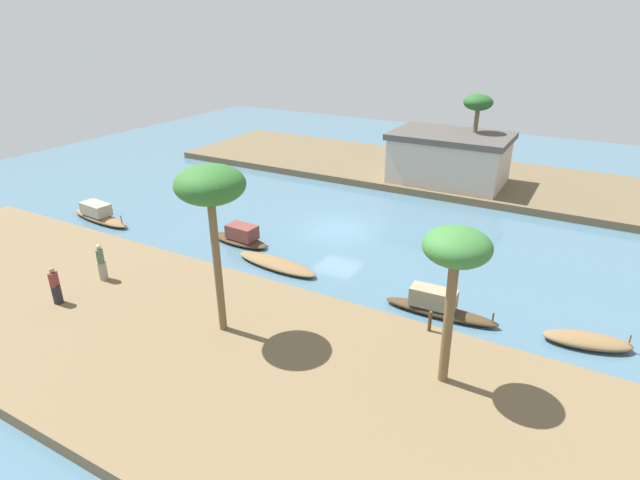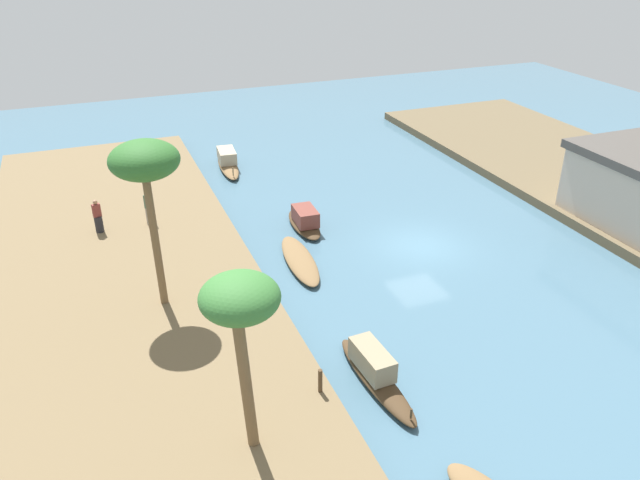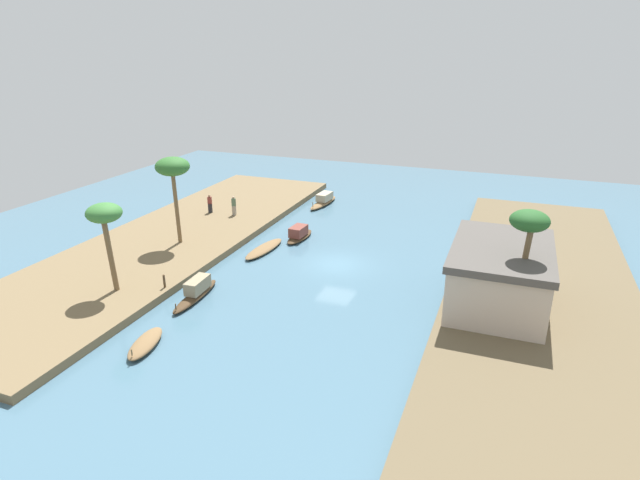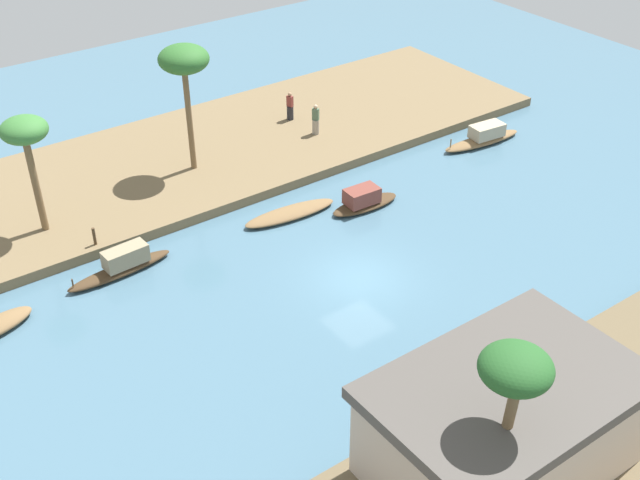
{
  "view_description": "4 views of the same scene",
  "coord_description": "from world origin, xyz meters",
  "px_view_note": "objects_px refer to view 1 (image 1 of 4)",
  "views": [
    {
      "loc": [
        13.0,
        -25.3,
        11.84
      ],
      "look_at": [
        0.9,
        -3.87,
        0.99
      ],
      "focal_mm": 28.84,
      "sensor_mm": 36.0,
      "label": 1
    },
    {
      "loc": [
        22.6,
        -14.06,
        13.88
      ],
      "look_at": [
        -1.26,
        -4.69,
        0.59
      ],
      "focal_mm": 34.65,
      "sensor_mm": 36.0,
      "label": 2
    },
    {
      "loc": [
        32.49,
        11.1,
        14.75
      ],
      "look_at": [
        -1.26,
        -1.73,
        1.19
      ],
      "focal_mm": 29.22,
      "sensor_mm": 36.0,
      "label": 3
    },
    {
      "loc": [
        18.38,
        22.33,
        20.94
      ],
      "look_at": [
        0.55,
        -2.14,
        1.07
      ],
      "focal_mm": 46.3,
      "sensor_mm": 36.0,
      "label": 4
    }
  ],
  "objects_px": {
    "riverside_building": "(449,157)",
    "person_on_near_bank": "(102,265)",
    "sampan_downstream_large": "(276,264)",
    "palm_tree_left_far": "(456,254)",
    "palm_tree_left_near": "(210,189)",
    "sampan_with_tall_canopy": "(99,214)",
    "sampan_with_red_awning": "(241,237)",
    "sampan_upstream_small": "(587,340)",
    "palm_tree_right_tall": "(478,107)",
    "person_by_mooring": "(56,289)",
    "sampan_midstream": "(437,306)",
    "mooring_post": "(430,321)"
  },
  "relations": [
    {
      "from": "riverside_building",
      "to": "person_on_near_bank",
      "type": "bearing_deg",
      "value": -112.63
    },
    {
      "from": "sampan_downstream_large",
      "to": "palm_tree_left_far",
      "type": "height_order",
      "value": "palm_tree_left_far"
    },
    {
      "from": "person_on_near_bank",
      "to": "palm_tree_left_near",
      "type": "relative_size",
      "value": 0.27
    },
    {
      "from": "sampan_with_tall_canopy",
      "to": "riverside_building",
      "type": "relative_size",
      "value": 0.63
    },
    {
      "from": "sampan_with_red_awning",
      "to": "palm_tree_left_far",
      "type": "distance_m",
      "value": 15.85
    },
    {
      "from": "sampan_downstream_large",
      "to": "riverside_building",
      "type": "xyz_separation_m",
      "value": [
        3.71,
        17.05,
        2.13
      ]
    },
    {
      "from": "sampan_upstream_small",
      "to": "palm_tree_right_tall",
      "type": "height_order",
      "value": "palm_tree_right_tall"
    },
    {
      "from": "person_on_near_bank",
      "to": "person_by_mooring",
      "type": "bearing_deg",
      "value": -33.04
    },
    {
      "from": "sampan_with_tall_canopy",
      "to": "palm_tree_left_near",
      "type": "height_order",
      "value": "palm_tree_left_near"
    },
    {
      "from": "palm_tree_right_tall",
      "to": "sampan_with_red_awning",
      "type": "bearing_deg",
      "value": -116.73
    },
    {
      "from": "person_on_near_bank",
      "to": "palm_tree_left_near",
      "type": "height_order",
      "value": "palm_tree_left_near"
    },
    {
      "from": "sampan_downstream_large",
      "to": "palm_tree_left_near",
      "type": "relative_size",
      "value": 0.74
    },
    {
      "from": "sampan_upstream_small",
      "to": "sampan_midstream",
      "type": "height_order",
      "value": "sampan_midstream"
    },
    {
      "from": "sampan_downstream_large",
      "to": "person_on_near_bank",
      "type": "height_order",
      "value": "person_on_near_bank"
    },
    {
      "from": "sampan_midstream",
      "to": "sampan_with_red_awning",
      "type": "xyz_separation_m",
      "value": [
        -11.9,
        1.87,
        -0.03
      ]
    },
    {
      "from": "sampan_with_tall_canopy",
      "to": "person_on_near_bank",
      "type": "distance_m",
      "value": 9.48
    },
    {
      "from": "sampan_downstream_large",
      "to": "palm_tree_right_tall",
      "type": "distance_m",
      "value": 19.7
    },
    {
      "from": "sampan_with_red_awning",
      "to": "person_by_mooring",
      "type": "height_order",
      "value": "person_by_mooring"
    },
    {
      "from": "sampan_with_red_awning",
      "to": "person_by_mooring",
      "type": "xyz_separation_m",
      "value": [
        -2.28,
        -9.69,
        0.75
      ]
    },
    {
      "from": "sampan_with_red_awning",
      "to": "riverside_building",
      "type": "height_order",
      "value": "riverside_building"
    },
    {
      "from": "person_on_near_bank",
      "to": "palm_tree_right_tall",
      "type": "height_order",
      "value": "palm_tree_right_tall"
    },
    {
      "from": "sampan_midstream",
      "to": "riverside_building",
      "type": "xyz_separation_m",
      "value": [
        -4.83,
        17.44,
        1.87
      ]
    },
    {
      "from": "palm_tree_right_tall",
      "to": "sampan_downstream_large",
      "type": "bearing_deg",
      "value": -105.52
    },
    {
      "from": "mooring_post",
      "to": "sampan_with_red_awning",
      "type": "bearing_deg",
      "value": 162.07
    },
    {
      "from": "sampan_upstream_small",
      "to": "palm_tree_right_tall",
      "type": "bearing_deg",
      "value": 104.1
    },
    {
      "from": "sampan_upstream_small",
      "to": "mooring_post",
      "type": "height_order",
      "value": "mooring_post"
    },
    {
      "from": "person_on_near_bank",
      "to": "palm_tree_left_far",
      "type": "xyz_separation_m",
      "value": [
        15.91,
        0.63,
        4.04
      ]
    },
    {
      "from": "palm_tree_right_tall",
      "to": "person_on_near_bank",
      "type": "bearing_deg",
      "value": -114.19
    },
    {
      "from": "sampan_with_tall_canopy",
      "to": "sampan_with_red_awning",
      "type": "bearing_deg",
      "value": 14.49
    },
    {
      "from": "sampan_upstream_small",
      "to": "person_by_mooring",
      "type": "xyz_separation_m",
      "value": [
        -19.96,
        -8.52,
        0.94
      ]
    },
    {
      "from": "sampan_upstream_small",
      "to": "sampan_with_red_awning",
      "type": "xyz_separation_m",
      "value": [
        -17.68,
        1.18,
        0.19
      ]
    },
    {
      "from": "sampan_midstream",
      "to": "palm_tree_right_tall",
      "type": "height_order",
      "value": "palm_tree_right_tall"
    },
    {
      "from": "sampan_downstream_large",
      "to": "palm_tree_left_far",
      "type": "relative_size",
      "value": 0.89
    },
    {
      "from": "riverside_building",
      "to": "mooring_post",
      "type": "bearing_deg",
      "value": -75.43
    },
    {
      "from": "palm_tree_left_far",
      "to": "sampan_with_red_awning",
      "type": "bearing_deg",
      "value": 153.86
    },
    {
      "from": "person_by_mooring",
      "to": "palm_tree_left_near",
      "type": "bearing_deg",
      "value": -95.0
    },
    {
      "from": "sampan_downstream_large",
      "to": "mooring_post",
      "type": "relative_size",
      "value": 5.76
    },
    {
      "from": "sampan_downstream_large",
      "to": "sampan_with_red_awning",
      "type": "height_order",
      "value": "sampan_with_red_awning"
    },
    {
      "from": "sampan_with_red_awning",
      "to": "palm_tree_left_near",
      "type": "distance_m",
      "value": 11.0
    },
    {
      "from": "sampan_with_red_awning",
      "to": "riverside_building",
      "type": "xyz_separation_m",
      "value": [
        7.07,
        15.58,
        1.89
      ]
    },
    {
      "from": "sampan_downstream_large",
      "to": "riverside_building",
      "type": "height_order",
      "value": "riverside_building"
    },
    {
      "from": "sampan_with_red_awning",
      "to": "mooring_post",
      "type": "distance_m",
      "value": 12.85
    },
    {
      "from": "riverside_building",
      "to": "palm_tree_right_tall",
      "type": "bearing_deg",
      "value": 39.87
    },
    {
      "from": "palm_tree_left_far",
      "to": "mooring_post",
      "type": "bearing_deg",
      "value": 116.28
    },
    {
      "from": "sampan_midstream",
      "to": "sampan_upstream_small",
      "type": "bearing_deg",
      "value": 3.85
    },
    {
      "from": "sampan_upstream_small",
      "to": "palm_tree_left_far",
      "type": "xyz_separation_m",
      "value": [
        -4.13,
        -5.47,
        5.03
      ]
    },
    {
      "from": "sampan_upstream_small",
      "to": "sampan_downstream_large",
      "type": "height_order",
      "value": "sampan_upstream_small"
    },
    {
      "from": "sampan_with_red_awning",
      "to": "person_on_near_bank",
      "type": "bearing_deg",
      "value": -105.15
    },
    {
      "from": "palm_tree_left_near",
      "to": "palm_tree_right_tall",
      "type": "bearing_deg",
      "value": 82.34
    },
    {
      "from": "sampan_upstream_small",
      "to": "mooring_post",
      "type": "bearing_deg",
      "value": -166.34
    }
  ]
}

